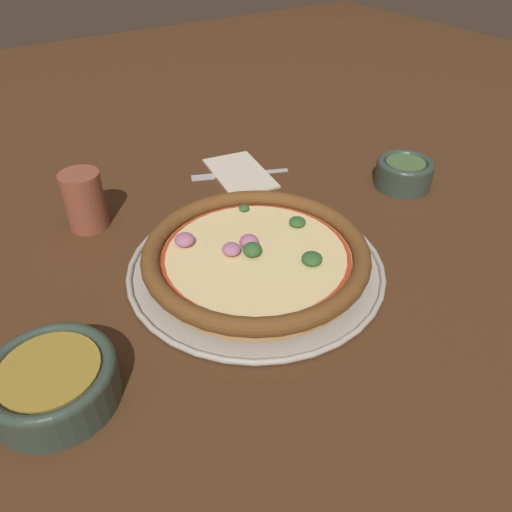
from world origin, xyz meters
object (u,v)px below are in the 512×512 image
(pizza, at_px, (256,254))
(fork, at_px, (234,174))
(pizza_tray, at_px, (256,266))
(napkin, at_px, (240,172))
(bowl_near, at_px, (53,381))
(bowl_far, at_px, (404,172))
(drinking_cup, at_px, (84,201))

(pizza, height_order, fork, pizza)
(pizza_tray, distance_m, napkin, 0.31)
(napkin, bearing_deg, bowl_near, -52.87)
(bowl_near, distance_m, bowl_far, 0.70)
(pizza_tray, distance_m, fork, 0.30)
(drinking_cup, bearing_deg, bowl_far, 70.59)
(bowl_near, bearing_deg, napkin, 127.13)
(pizza_tray, height_order, napkin, pizza_tray)
(napkin, bearing_deg, pizza, -27.16)
(bowl_far, distance_m, fork, 0.33)
(pizza, xyz_separation_m, drinking_cup, (-0.25, -0.17, 0.02))
(pizza, relative_size, napkin, 1.85)
(bowl_far, bearing_deg, pizza, -80.73)
(pizza_tray, bearing_deg, bowl_near, -77.04)
(bowl_near, distance_m, drinking_cup, 0.36)
(bowl_near, xyz_separation_m, fork, (-0.35, 0.44, -0.03))
(pizza, relative_size, bowl_far, 3.19)
(bowl_far, distance_m, drinking_cup, 0.58)
(drinking_cup, xyz_separation_m, napkin, (-0.02, 0.31, -0.05))
(pizza_tray, xyz_separation_m, fork, (-0.27, 0.13, -0.00))
(bowl_far, relative_size, napkin, 0.58)
(bowl_near, bearing_deg, pizza, 103.01)
(pizza_tray, distance_m, pizza, 0.02)
(bowl_near, height_order, napkin, bowl_near)
(bowl_far, height_order, fork, bowl_far)
(pizza, distance_m, fork, 0.30)
(pizza, bearing_deg, bowl_near, -76.99)
(pizza_tray, distance_m, drinking_cup, 0.31)
(pizza_tray, relative_size, drinking_cup, 3.92)
(bowl_far, bearing_deg, drinking_cup, -109.41)
(pizza, xyz_separation_m, fork, (-0.27, 0.13, -0.03))
(pizza, relative_size, bowl_near, 2.35)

